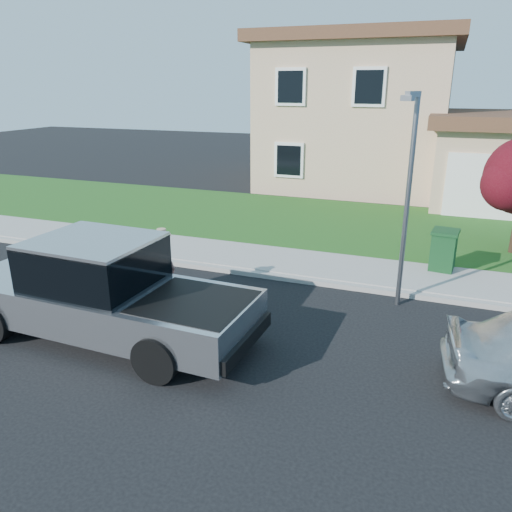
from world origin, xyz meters
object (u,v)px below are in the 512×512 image
Objects in this scene: woman at (164,267)px; street_lamp at (408,190)px; pickup_truck at (103,293)px; trash_bin at (444,250)px.

woman is 0.37× the size of street_lamp.
pickup_truck is 3.63× the size of woman.
woman is 1.62× the size of trash_bin.
trash_bin is at bearing 90.56° from street_lamp.
trash_bin is (5.90, 3.92, -0.12)m from woman.
street_lamp reaches higher than pickup_truck.
pickup_truck is 5.88× the size of trash_bin.
street_lamp is at bearing 36.06° from pickup_truck.
trash_bin is 3.20m from street_lamp.
trash_bin is 0.23× the size of street_lamp.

